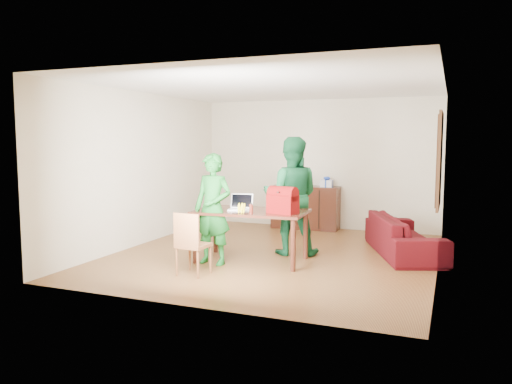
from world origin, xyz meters
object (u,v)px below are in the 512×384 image
at_px(table, 251,217).
at_px(laptop, 240,207).
at_px(red_bag, 283,203).
at_px(person_near, 213,209).
at_px(person_far, 291,196).
at_px(chair, 193,256).
at_px(sofa, 404,235).
at_px(bottle, 251,208).

relative_size(table, laptop, 4.44).
bearing_deg(red_bag, person_near, -152.35).
distance_m(person_far, red_bag, 0.83).
bearing_deg(chair, table, 69.91).
distance_m(chair, red_bag, 1.51).
height_order(red_bag, sofa, red_bag).
height_order(table, red_bag, red_bag).
bearing_deg(table, laptop, -165.27).
bearing_deg(red_bag, table, -177.69).
xyz_separation_m(chair, red_bag, (1.00, 0.90, 0.69)).
bearing_deg(chair, sofa, 46.48).
height_order(bottle, sofa, bottle).
bearing_deg(table, chair, -117.57).
height_order(table, chair, chair).
xyz_separation_m(bottle, red_bag, (0.41, 0.22, 0.08)).
distance_m(person_far, bottle, 1.08).
bearing_deg(laptop, bottle, -56.12).
relative_size(person_near, red_bag, 3.94).
height_order(laptop, sofa, laptop).
bearing_deg(person_far, bottle, 60.56).
distance_m(person_far, laptop, 0.96).
relative_size(table, red_bag, 4.10).
xyz_separation_m(chair, sofa, (2.60, 2.36, 0.06)).
xyz_separation_m(table, red_bag, (0.55, -0.12, 0.26)).
xyz_separation_m(table, sofa, (2.14, 1.35, -0.38)).
relative_size(chair, person_near, 0.53).
distance_m(red_bag, sofa, 2.26).
bearing_deg(person_far, chair, 48.71).
relative_size(table, chair, 1.98).
distance_m(chair, laptop, 1.16).
xyz_separation_m(table, bottle, (0.14, -0.34, 0.18)).
height_order(person_far, red_bag, person_far).
relative_size(person_near, bottle, 10.34).
relative_size(laptop, red_bag, 0.92).
relative_size(laptop, bottle, 2.42).
bearing_deg(table, bottle, -71.42).
bearing_deg(table, person_near, -146.15).
relative_size(person_far, sofa, 0.90).
bearing_deg(sofa, person_near, 102.46).
distance_m(table, laptop, 0.22).
bearing_deg(sofa, laptop, 100.64).
bearing_deg(chair, laptop, 77.15).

